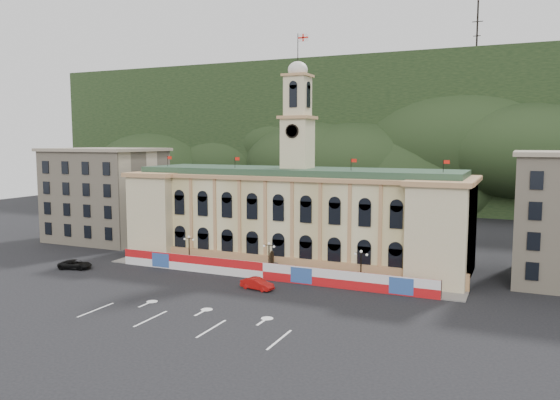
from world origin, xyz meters
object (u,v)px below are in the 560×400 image
at_px(lamp_center, 269,256).
at_px(red_sedan, 257,284).
at_px(statue, 272,267).
at_px(black_suv, 75,264).

relative_size(lamp_center, red_sedan, 1.04).
height_order(statue, black_suv, statue).
bearing_deg(statue, lamp_center, -90.00).
distance_m(lamp_center, black_suv, 31.06).
bearing_deg(statue, red_sedan, -79.04).
bearing_deg(lamp_center, red_sedan, -77.54).
bearing_deg(black_suv, lamp_center, -90.28).
height_order(statue, lamp_center, lamp_center).
bearing_deg(red_sedan, statue, 20.95).
bearing_deg(lamp_center, statue, 90.00).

